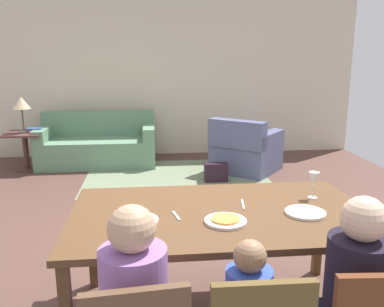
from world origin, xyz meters
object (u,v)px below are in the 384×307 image
dining_table (220,221)px  wine_glass (314,180)px  book_upper (35,129)px  plate_near_woman (305,213)px  book_lower (37,132)px  couch (98,145)px  armchair (245,151)px  plate_near_child (225,221)px  table_lamp (21,104)px  plate_near_man (137,221)px  side_table (25,146)px  handbag (216,172)px

dining_table → wine_glass: 0.73m
dining_table → book_upper: dining_table is taller
plate_near_woman → book_lower: 4.80m
couch → armchair: 2.36m
armchair → book_upper: armchair is taller
dining_table → book_lower: 4.45m
book_upper → couch: bearing=12.4°
book_upper → plate_near_child: bearing=-62.4°
plate_near_woman → book_upper: 4.90m
wine_glass → armchair: bearing=84.6°
dining_table → plate_near_child: 0.19m
wine_glass → table_lamp: (-3.00, 3.75, 0.12)m
table_lamp → book_upper: size_ratio=2.45×
couch → armchair: size_ratio=1.51×
plate_near_woman → book_lower: bearing=123.4°
plate_near_child → book_lower: bearing=117.5°
plate_near_man → table_lamp: 4.44m
couch → armchair: bearing=-17.2°
side_table → book_lower: bearing=-6.1°
dining_table → plate_near_man: bearing=-166.9°
plate_near_child → table_lamp: (-2.32, 4.11, 0.24)m
plate_near_child → plate_near_woman: 0.52m
plate_near_man → book_upper: bearing=112.0°
book_lower → book_upper: bearing=124.5°
couch → handbag: 2.10m
plate_near_child → table_lamp: 4.72m
plate_near_man → plate_near_child: same height
dining_table → plate_near_child: bearing=-90.0°
side_table → handbag: side_table is taller
plate_near_woman → wine_glass: size_ratio=1.34×
book_upper → book_lower: bearing=-55.5°
dining_table → wine_glass: wine_glass is taller
book_lower → handbag: (2.60, -0.88, -0.46)m
book_lower → handbag: bearing=-18.7°
book_upper → plate_near_woman: bearing=-56.6°
armchair → side_table: armchair is taller
dining_table → plate_near_woman: bearing=-11.0°
armchair → handbag: size_ratio=3.76×
armchair → table_lamp: size_ratio=2.23×
couch → book_lower: 0.95m
wine_glass → plate_near_child: bearing=-152.0°
table_lamp → book_lower: size_ratio=2.45×
dining_table → armchair: 3.64m
plate_near_man → couch: (-0.75, 4.31, -0.47)m
dining_table → armchair: bearing=74.2°
armchair → book_upper: bearing=171.0°
wine_glass → dining_table: bearing=-165.1°
side_table → table_lamp: size_ratio=1.07×
wine_glass → book_upper: bearing=126.9°
side_table → wine_glass: bearing=-51.4°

